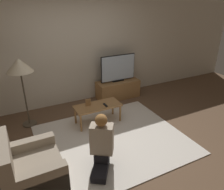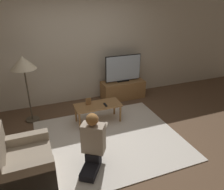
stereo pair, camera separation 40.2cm
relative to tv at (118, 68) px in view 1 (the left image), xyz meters
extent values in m
plane|color=brown|center=(-0.98, -1.61, -0.80)|extent=(10.00, 10.00, 0.00)
cube|color=beige|center=(-0.98, 0.32, 0.50)|extent=(10.00, 0.06, 2.60)
cube|color=silver|center=(-0.98, -1.61, -0.79)|extent=(2.59, 2.26, 0.02)
cube|color=olive|center=(0.00, 0.00, -0.57)|extent=(1.10, 0.45, 0.45)
cube|color=black|center=(0.00, 0.00, -0.32)|extent=(0.32, 0.08, 0.04)
cube|color=black|center=(0.00, 0.00, 0.01)|extent=(0.93, 0.03, 0.65)
cube|color=silver|center=(0.00, 0.00, 0.01)|extent=(0.90, 0.04, 0.62)
cube|color=olive|center=(-0.98, -0.94, -0.40)|extent=(0.95, 0.42, 0.04)
cylinder|color=olive|center=(-1.41, -1.11, -0.61)|extent=(0.04, 0.04, 0.38)
cylinder|color=olive|center=(-0.54, -1.11, -0.61)|extent=(0.04, 0.04, 0.38)
cylinder|color=olive|center=(-1.41, -0.77, -0.61)|extent=(0.04, 0.04, 0.38)
cylinder|color=olive|center=(-0.54, -0.77, -0.61)|extent=(0.04, 0.04, 0.38)
cylinder|color=#4C4233|center=(-2.28, -0.35, -0.78)|extent=(0.28, 0.28, 0.03)
cylinder|color=#4C4233|center=(-2.28, -0.35, -0.10)|extent=(0.03, 0.03, 1.34)
cone|color=beige|center=(-2.28, -0.35, 0.48)|extent=(0.49, 0.49, 0.26)
cube|color=gray|center=(-2.43, -2.05, -0.61)|extent=(0.78, 0.85, 0.38)
cube|color=gray|center=(-2.74, -2.06, -0.20)|extent=(0.16, 0.84, 0.42)
cube|color=gray|center=(-2.43, -2.41, -0.54)|extent=(0.77, 0.14, 0.52)
cube|color=gray|center=(-2.43, -1.70, -0.54)|extent=(0.77, 0.14, 0.52)
cube|color=black|center=(-1.53, -2.29, -0.73)|extent=(0.44, 0.50, 0.11)
cube|color=black|center=(-1.43, -2.14, -0.60)|extent=(0.32, 0.32, 0.14)
cube|color=tan|center=(-1.43, -2.14, -0.30)|extent=(0.39, 0.36, 0.47)
sphere|color=#DBAD8E|center=(-1.43, -2.14, 0.03)|extent=(0.18, 0.18, 0.18)
sphere|color=#9E6B38|center=(-1.44, -2.15, 0.04)|extent=(0.18, 0.18, 0.18)
cube|color=black|center=(-1.22, -1.83, -0.27)|extent=(0.13, 0.11, 0.04)
cylinder|color=tan|center=(-1.21, -1.99, -0.27)|extent=(0.23, 0.29, 0.07)
cylinder|color=tan|center=(-1.37, -1.87, -0.27)|extent=(0.23, 0.29, 0.07)
cube|color=olive|center=(-1.16, -0.88, -0.31)|extent=(0.11, 0.01, 0.15)
cube|color=black|center=(-0.84, -1.02, -0.37)|extent=(0.04, 0.15, 0.02)
camera|label=1|loc=(-2.51, -4.60, 1.65)|focal=35.00mm
camera|label=2|loc=(-2.15, -4.77, 1.65)|focal=35.00mm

